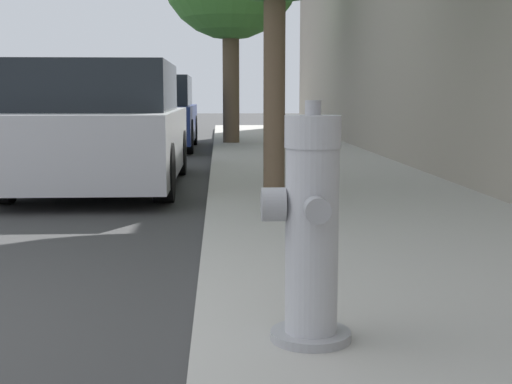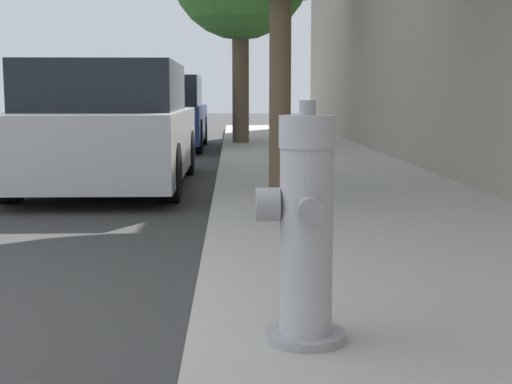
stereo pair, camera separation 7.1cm
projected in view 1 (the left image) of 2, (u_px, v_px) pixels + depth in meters
fire_hydrant at (310, 231)px, 2.74m from camera, size 0.35×0.36×0.93m
parked_car_near at (102, 128)px, 8.34m from camera, size 1.82×4.11×1.45m
parked_car_mid at (150, 114)px, 14.28m from camera, size 1.79×3.88×1.46m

